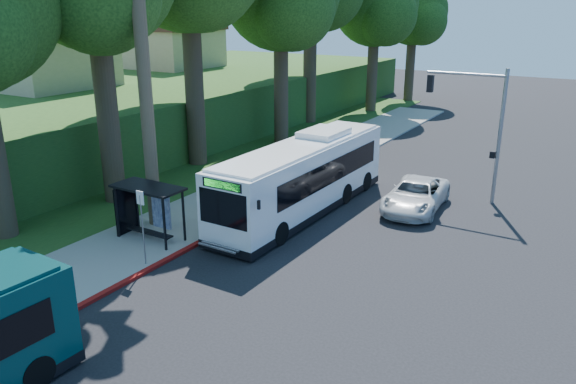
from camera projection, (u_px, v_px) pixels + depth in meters
The scene contains 12 objects.
ground at pixel (324, 251), 23.88m from camera, with size 140.00×140.00×0.00m, color black.
sidewalk at pixel (191, 218), 27.43m from camera, with size 4.50×70.00×0.12m, color gray.
red_curb at pixel (171, 258), 23.05m from camera, with size 0.25×30.00×0.13m, color maroon.
grass_verge at pixel (173, 176), 34.29m from camera, with size 8.00×70.00×0.06m, color #234719.
bus_shelter at pixel (147, 201), 24.53m from camera, with size 3.20×1.51×2.55m.
stop_sign_pole at pixel (142, 218), 21.80m from camera, with size 0.35×0.06×3.17m.
traffic_signal_pole at pixel (481, 118), 28.76m from camera, with size 4.10×0.30×7.00m.
hillside_backdrop at pixel (134, 97), 48.25m from camera, with size 24.00×60.00×8.80m.
tree_4 at pixel (376, 8), 52.38m from camera, with size 8.40×8.00×14.14m.
tree_5 at pixel (414, 15), 58.64m from camera, with size 7.35×7.00×12.86m.
white_bus at pixel (304, 176), 27.93m from camera, with size 2.92×12.88×3.83m.
pickup at pixel (416, 195), 28.50m from camera, with size 2.54×5.51×1.53m, color silver.
Camera 1 is at (9.98, -19.51, 9.92)m, focal length 35.00 mm.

